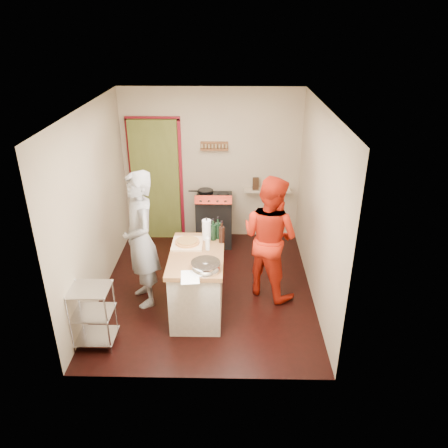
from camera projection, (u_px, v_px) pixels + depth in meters
The scene contains 10 objects.
floor at pixel (207, 288), 6.38m from camera, with size 3.50×3.50×0.00m, color black.
back_wall at pixel (175, 174), 7.51m from camera, with size 3.00×0.44×2.60m.
left_wall at pixel (94, 206), 5.85m from camera, with size 0.04×3.50×2.60m, color tan.
right_wall at pixel (318, 208), 5.79m from camera, with size 0.04×3.50×2.60m, color tan.
ceiling at pixel (204, 107), 5.25m from camera, with size 3.00×3.50×0.02m, color white.
stove at pixel (214, 219), 7.47m from camera, with size 0.60×0.63×1.00m.
wire_shelving at pixel (93, 313), 5.13m from camera, with size 0.48×0.40×0.80m.
island at pixel (198, 281), 5.71m from camera, with size 0.69×1.30×1.19m.
person_stripe at pixel (141, 240), 5.72m from camera, with size 0.69×0.45×1.88m, color silver.
person_red at pixel (270, 237), 5.95m from camera, with size 0.85×0.66×1.75m, color #B11D0B.
Camera 1 is at (0.35, -5.34, 3.61)m, focal length 35.00 mm.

